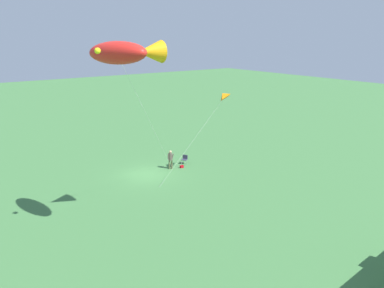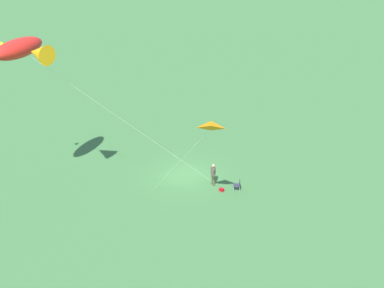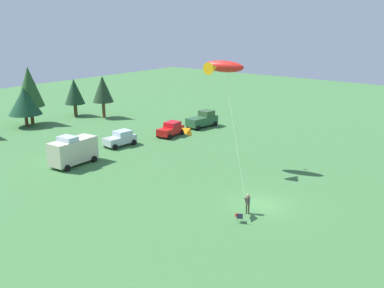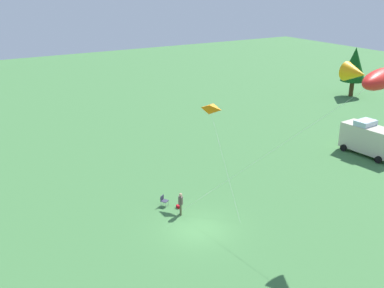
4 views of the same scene
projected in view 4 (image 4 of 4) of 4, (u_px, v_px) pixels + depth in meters
name	position (u px, v px, depth m)	size (l,w,h in m)	color
ground_plane	(199.00, 230.00, 31.05)	(160.00, 160.00, 0.00)	#3D723C
person_kite_flyer	(181.00, 202.00, 32.68)	(0.56, 0.46, 1.74)	brown
folding_chair	(164.00, 200.00, 34.16)	(0.67, 0.67, 0.82)	#323147
backpack_on_grass	(178.00, 206.00, 33.96)	(0.32, 0.22, 0.22)	#B30D16
van_camper_beige	(369.00, 138.00, 43.79)	(5.56, 2.97, 3.34)	beige
kite_large_fish	(375.00, 77.00, 26.82)	(10.38, 11.23, 11.44)	red
kite_delta_orange	(210.00, 108.00, 34.59)	(6.39, 1.65, 7.34)	orange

